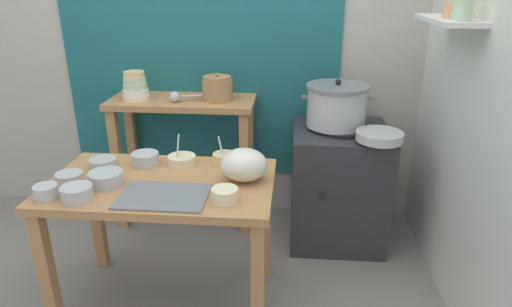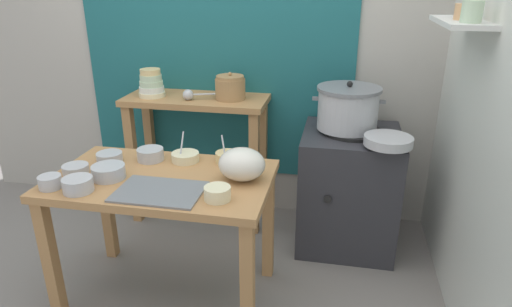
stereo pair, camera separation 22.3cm
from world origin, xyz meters
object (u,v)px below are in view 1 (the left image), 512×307
object	(u,v)px
ladle	(177,97)
prep_bowl_7	(69,177)
prep_table	(163,201)
prep_bowl_0	(103,163)
bowl_stack_enamel	(135,87)
prep_bowl_2	(77,193)
prep_bowl_4	(106,178)
back_shelf_table	(184,131)
serving_tray	(163,196)
prep_bowl_6	(225,194)
prep_bowl_3	(46,191)
stove_block	(338,184)
wide_pan	(379,136)
prep_bowl_5	(182,159)
clay_pot	(218,88)
plastic_bag	(244,165)
prep_bowl_8	(225,158)
prep_bowl_1	(145,158)
steamer_pot	(337,105)

from	to	relation	value
ladle	prep_bowl_7	xyz separation A→B (m)	(-0.33, -0.84, -0.19)
prep_table	prep_bowl_0	bearing A→B (deg)	160.84
bowl_stack_enamel	ladle	bearing A→B (deg)	-7.77
prep_bowl_2	prep_bowl_4	xyz separation A→B (m)	(0.07, 0.16, -0.00)
prep_bowl_2	prep_bowl_7	xyz separation A→B (m)	(-0.13, 0.19, -0.01)
ladle	back_shelf_table	bearing A→B (deg)	80.67
serving_tray	prep_table	bearing A→B (deg)	109.73
serving_tray	prep_bowl_6	xyz separation A→B (m)	(0.28, -0.01, 0.03)
back_shelf_table	prep_bowl_3	size ratio (longest dim) A/B	9.01
bowl_stack_enamel	stove_block	bearing A→B (deg)	-4.02
wide_pan	prep_bowl_5	xyz separation A→B (m)	(-1.08, -0.30, -0.06)
clay_pot	prep_bowl_7	world-z (taller)	clay_pot
prep_bowl_5	prep_bowl_2	bearing A→B (deg)	-129.29
serving_tray	back_shelf_table	bearing A→B (deg)	98.81
wide_pan	prep_bowl_0	world-z (taller)	wide_pan
plastic_bag	prep_bowl_8	world-z (taller)	plastic_bag
serving_tray	prep_bowl_5	xyz separation A→B (m)	(-0.01, 0.39, 0.02)
ladle	prep_bowl_4	xyz separation A→B (m)	(-0.13, -0.87, -0.18)
prep_table	bowl_stack_enamel	size ratio (longest dim) A/B	5.93
prep_bowl_1	prep_bowl_0	bearing A→B (deg)	-160.19
prep_bowl_1	prep_bowl_5	size ratio (longest dim) A/B	0.93
bowl_stack_enamel	prep_bowl_0	xyz separation A→B (m)	(0.05, -0.72, -0.23)
serving_tray	prep_bowl_7	world-z (taller)	prep_bowl_7
serving_tray	prep_bowl_1	world-z (taller)	prep_bowl_1
prep_bowl_7	prep_bowl_8	distance (m)	0.78
prep_table	prep_bowl_6	xyz separation A→B (m)	(0.34, -0.18, 0.14)
prep_bowl_2	ladle	bearing A→B (deg)	79.04
prep_bowl_3	prep_bowl_5	size ratio (longest dim) A/B	0.69
serving_tray	prep_bowl_2	bearing A→B (deg)	-170.86
steamer_pot	prep_bowl_7	distance (m)	1.58
back_shelf_table	plastic_bag	world-z (taller)	back_shelf_table
prep_table	steamer_pot	world-z (taller)	steamer_pot
plastic_bag	prep_bowl_6	bearing A→B (deg)	-104.74
prep_table	prep_bowl_0	world-z (taller)	prep_bowl_0
prep_bowl_5	prep_bowl_8	bearing A→B (deg)	7.13
prep_bowl_3	prep_bowl_7	xyz separation A→B (m)	(0.02, 0.18, -0.01)
bowl_stack_enamel	ladle	distance (m)	0.29
back_shelf_table	stove_block	xyz separation A→B (m)	(1.04, -0.13, -0.30)
bowl_stack_enamel	prep_bowl_1	bearing A→B (deg)	-68.45
plastic_bag	stove_block	bearing A→B (deg)	52.54
prep_table	wide_pan	bearing A→B (deg)	24.43
back_shelf_table	clay_pot	size ratio (longest dim) A/B	4.87
prep_bowl_4	steamer_pot	bearing A→B (deg)	36.01
prep_bowl_8	prep_bowl_5	bearing A→B (deg)	-172.87
steamer_pot	prep_bowl_7	bearing A→B (deg)	-149.09
prep_table	plastic_bag	world-z (taller)	plastic_bag
plastic_bag	clay_pot	bearing A→B (deg)	107.43
prep_table	prep_bowl_3	distance (m)	0.53
plastic_bag	wide_pan	world-z (taller)	plastic_bag
bowl_stack_enamel	serving_tray	bearing A→B (deg)	-65.68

